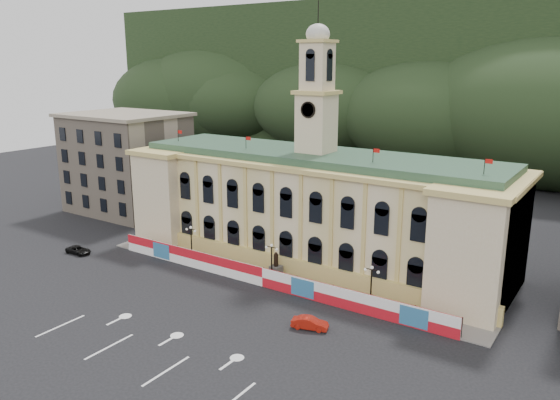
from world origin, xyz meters
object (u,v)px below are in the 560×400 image
Objects in this scene: lamp_center at (272,259)px; red_sedan at (310,323)px; statue at (276,270)px; black_suv at (78,250)px.

lamp_center reaches higher than red_sedan.
statue is 31.16m from black_suv.
red_sedan is at bearing -94.39° from black_suv.
black_suv is at bearing 71.83° from red_sedan.
statue is 2.14m from lamp_center.
lamp_center is at bearing 35.30° from red_sedan.
red_sedan is 1.00× the size of black_suv.
black_suv is (-30.00, -8.40, -0.62)m from statue.
statue is 0.89× the size of red_sedan.
lamp_center is at bearing -79.02° from black_suv.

